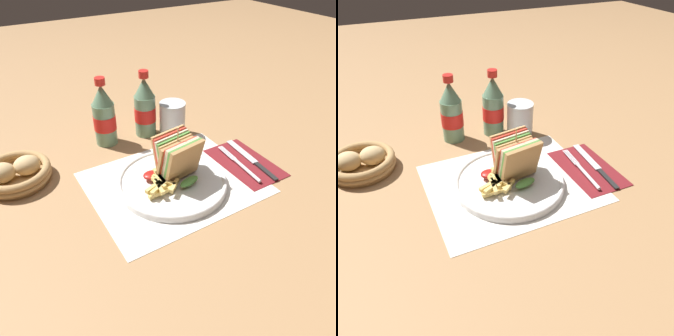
% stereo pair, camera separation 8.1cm
% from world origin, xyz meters
% --- Properties ---
extents(ground_plane, '(4.00, 4.00, 0.00)m').
position_xyz_m(ground_plane, '(0.00, 0.00, 0.00)').
color(ground_plane, '#9E754C').
extents(placemat, '(0.41, 0.33, 0.00)m').
position_xyz_m(placemat, '(-0.01, 0.01, 0.00)').
color(placemat, silver).
rests_on(placemat, ground_plane).
extents(plate_main, '(0.27, 0.27, 0.02)m').
position_xyz_m(plate_main, '(-0.02, -0.00, 0.01)').
color(plate_main, white).
rests_on(plate_main, ground_plane).
extents(club_sandwich, '(0.11, 0.12, 0.14)m').
position_xyz_m(club_sandwich, '(-0.00, 0.01, 0.07)').
color(club_sandwich, tan).
rests_on(club_sandwich, plate_main).
extents(fries_pile, '(0.09, 0.10, 0.02)m').
position_xyz_m(fries_pile, '(-0.06, -0.02, 0.03)').
color(fries_pile, '#E5C166').
rests_on(fries_pile, plate_main).
extents(ketchup_blob, '(0.04, 0.03, 0.01)m').
position_xyz_m(ketchup_blob, '(-0.06, 0.03, 0.03)').
color(ketchup_blob, maroon).
rests_on(ketchup_blob, plate_main).
extents(napkin, '(0.13, 0.21, 0.00)m').
position_xyz_m(napkin, '(0.20, -0.02, 0.00)').
color(napkin, maroon).
rests_on(napkin, ground_plane).
extents(fork, '(0.03, 0.18, 0.01)m').
position_xyz_m(fork, '(0.17, -0.04, 0.01)').
color(fork, silver).
rests_on(fork, napkin).
extents(knife, '(0.03, 0.21, 0.00)m').
position_xyz_m(knife, '(0.22, -0.02, 0.01)').
color(knife, black).
rests_on(knife, napkin).
extents(coke_bottle_near, '(0.06, 0.06, 0.20)m').
position_xyz_m(coke_bottle_near, '(-0.08, 0.27, 0.09)').
color(coke_bottle_near, slate).
rests_on(coke_bottle_near, ground_plane).
extents(coke_bottle_far, '(0.06, 0.06, 0.20)m').
position_xyz_m(coke_bottle_far, '(0.04, 0.26, 0.09)').
color(coke_bottle_far, slate).
rests_on(coke_bottle_far, ground_plane).
extents(glass_near, '(0.08, 0.08, 0.10)m').
position_xyz_m(glass_near, '(0.11, 0.21, 0.05)').
color(glass_near, silver).
rests_on(glass_near, ground_plane).
extents(bread_basket, '(0.17, 0.17, 0.06)m').
position_xyz_m(bread_basket, '(-0.35, 0.22, 0.02)').
color(bread_basket, '#AD8451').
rests_on(bread_basket, ground_plane).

